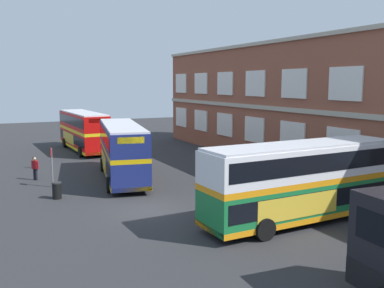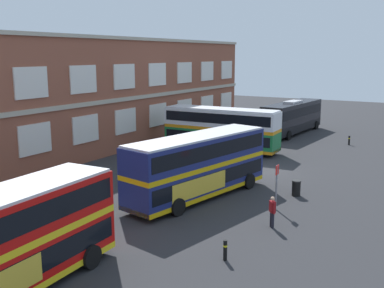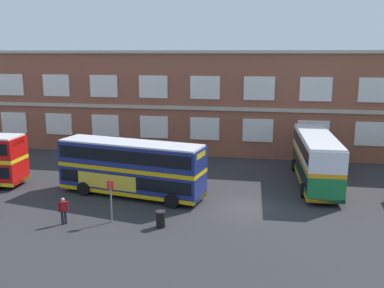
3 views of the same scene
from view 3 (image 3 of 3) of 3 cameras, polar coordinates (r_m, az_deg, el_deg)
ground_plane at (r=31.31m, az=7.06°, el=-7.25°), size 120.00×120.00×0.00m
brick_terminal_building at (r=45.92m, az=5.81°, el=5.64°), size 53.03×8.19×10.64m
double_decker_middle at (r=31.29m, az=-8.27°, el=-3.17°), size 11.29×4.61×4.07m
double_decker_far at (r=35.07m, az=16.41°, el=-1.87°), size 3.20×11.10×4.07m
waiting_passenger at (r=27.43m, az=-17.00°, el=-8.50°), size 0.55×0.50×1.70m
bus_stand_flag at (r=26.78m, az=-10.92°, el=-7.09°), size 0.44×0.10×2.70m
station_litter_bin at (r=26.04m, az=-4.27°, el=-10.09°), size 0.60×0.60×1.03m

